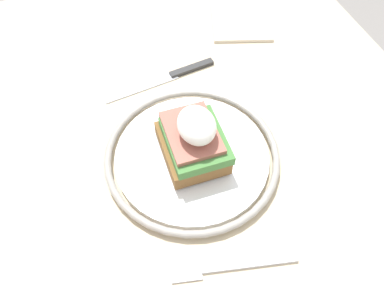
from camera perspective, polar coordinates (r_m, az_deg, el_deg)
ground_plane at (r=1.21m, az=1.91°, el=-20.09°), size 6.00×6.00×0.00m
dining_table at (r=0.65m, az=3.33°, el=-6.17°), size 0.92×0.70×0.72m
plate at (r=0.52m, az=0.00°, el=-1.73°), size 0.24×0.24×0.02m
sandwich at (r=0.49m, az=0.29°, el=0.77°), size 0.13×0.08×0.08m
fork at (r=0.46m, az=5.42°, el=-18.11°), size 0.04×0.15×0.00m
knife at (r=0.63m, az=-3.46°, el=10.23°), size 0.04×0.19×0.01m
napkin at (r=0.76m, az=7.33°, el=18.56°), size 0.16×0.14×0.01m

